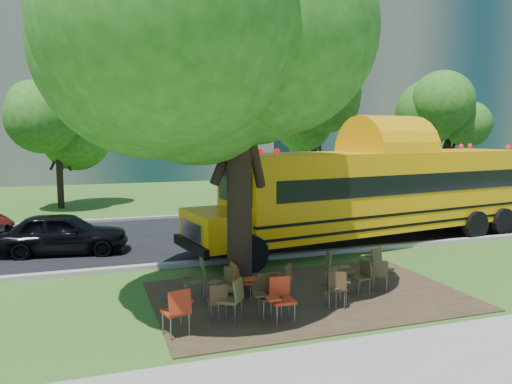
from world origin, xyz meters
name	(u,v)px	position (x,y,z in m)	size (l,w,h in m)	color
ground	(260,294)	(0.00, 0.00, 0.00)	(160.00, 160.00, 0.00)	#3B5B1C
dirt_patch	(309,296)	(1.00, -0.50, 0.01)	(7.00, 4.50, 0.03)	#382819
asphalt_road	(197,236)	(0.00, 7.00, 0.02)	(80.00, 8.00, 0.04)	black
kerb_near	(226,260)	(0.00, 3.00, 0.07)	(80.00, 0.25, 0.14)	gray
kerb_far	(177,217)	(0.00, 11.10, 0.07)	(80.00, 0.25, 0.14)	gray
building_main	(28,46)	(-8.00, 36.00, 11.00)	(38.00, 16.00, 22.00)	slate
building_right	(354,52)	(24.00, 38.00, 12.50)	(30.00, 16.00, 25.00)	#6D665B
bg_tree_2	(57,124)	(-5.00, 16.00, 4.21)	(4.80, 4.80, 6.62)	black
bg_tree_3	(315,109)	(8.00, 14.00, 5.03)	(5.60, 5.60, 7.84)	black
bg_tree_4	(449,123)	(16.00, 13.00, 4.34)	(5.00, 5.00, 6.85)	black
main_tree	(239,37)	(-0.50, 0.02, 5.80)	(7.20, 7.20, 9.41)	black
school_bus	(383,190)	(5.82, 3.98, 1.80)	(12.97, 4.69, 3.11)	orange
chair_0	(178,307)	(-2.24, -1.85, 0.57)	(0.63, 0.67, 0.93)	#A32611
chair_1	(219,298)	(-1.35, -1.36, 0.48)	(0.53, 0.46, 0.78)	#4F341C
chair_2	(233,296)	(-1.10, -1.48, 0.55)	(0.60, 0.76, 0.89)	brown
chair_3	(268,292)	(-0.39, -1.56, 0.57)	(0.63, 0.54, 0.93)	#3E2B16
chair_4	(337,285)	(1.20, -1.48, 0.52)	(0.64, 0.50, 0.84)	#3D2916
chair_5	(334,286)	(1.20, -1.34, 0.48)	(0.53, 0.57, 0.77)	#463B1E
chair_6	(361,274)	(2.19, -0.79, 0.50)	(0.55, 0.55, 0.81)	#42391C
chair_7	(381,272)	(2.76, -0.75, 0.47)	(0.66, 0.52, 0.77)	brown
chair_8	(196,276)	(-1.52, -0.07, 0.60)	(0.57, 0.67, 0.98)	#473F1E
chair_9	(228,283)	(-0.93, -0.52, 0.52)	(0.71, 0.56, 0.84)	#4F4422
chair_10	(239,278)	(-0.65, -0.41, 0.55)	(0.52, 0.58, 0.90)	#A84112
chair_11	(283,279)	(0.27, -0.75, 0.55)	(0.60, 0.76, 0.89)	#512F1D
chair_12	(334,266)	(1.81, -0.16, 0.55)	(0.52, 0.67, 0.89)	brown
chair_13	(373,260)	(3.02, 0.06, 0.54)	(0.60, 0.69, 0.88)	#4A4320
chair_14	(280,295)	(-0.23, -1.83, 0.57)	(0.61, 0.54, 0.92)	#B93113
black_car	(63,233)	(-4.50, 5.62, 0.66)	(1.56, 3.89, 1.33)	black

